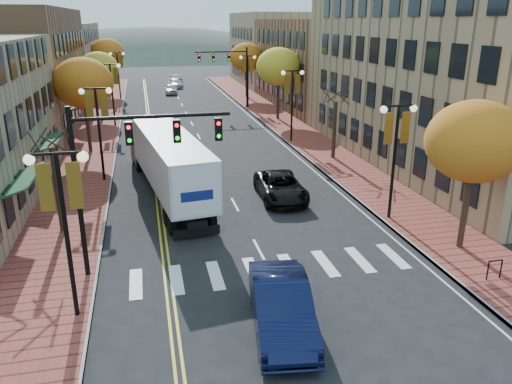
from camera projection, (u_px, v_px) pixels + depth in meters
ground at (282, 294)px, 19.20m from camera, size 200.00×200.00×0.00m
sidewalk_left at (98, 130)px, 47.24m from camera, size 4.00×85.00×0.15m
sidewalk_right at (281, 122)px, 51.00m from camera, size 4.00×85.00×0.15m
building_left_mid at (7, 70)px, 47.02m from camera, size 12.00×24.00×11.00m
building_left_far at (50, 59)px, 70.30m from camera, size 12.00×26.00×9.50m
building_right_near at (474, 57)px, 35.35m from camera, size 15.00×28.00×15.00m
building_right_mid at (337, 63)px, 60.12m from camera, size 15.00×24.00×10.00m
building_right_far at (286, 49)px, 80.23m from camera, size 15.00×20.00×11.00m
tree_left_a at (58, 190)px, 23.96m from camera, size 0.28×0.28×4.20m
tree_left_b at (83, 83)px, 37.65m from camera, size 4.48×4.48×7.21m
tree_left_c at (99, 69)px, 52.52m from camera, size 4.16×4.16×6.69m
tree_left_d at (107, 53)px, 68.93m from camera, size 4.61×4.61×7.42m
tree_right_a at (475, 142)px, 21.27m from camera, size 4.16×4.16×6.69m
tree_right_b at (334, 130)px, 36.93m from camera, size 0.28×0.28×4.20m
tree_right_c at (278, 67)px, 50.62m from camera, size 4.48×4.48×7.21m
tree_right_d at (246, 57)px, 65.42m from camera, size 4.35×4.35×7.00m
lamp_left_a at (62, 204)px, 16.23m from camera, size 1.96×0.36×6.05m
lamp_left_b at (98, 116)px, 30.97m from camera, size 1.96×0.36×6.05m
lamp_left_c at (111, 82)px, 47.56m from camera, size 1.96×0.36×6.05m
lamp_left_d at (118, 66)px, 64.14m from camera, size 1.96×0.36×6.05m
lamp_right_a at (396, 140)px, 24.89m from camera, size 1.96×0.36×6.05m
lamp_right_b at (292, 92)px, 41.47m from camera, size 1.96×0.36×6.05m
lamp_right_c at (248, 71)px, 58.06m from camera, size 1.96×0.36×6.05m
traffic_mast_near at (126, 158)px, 19.21m from camera, size 6.10×0.35×7.00m
traffic_mast_far at (231, 66)px, 57.43m from camera, size 6.10×0.34×7.00m
semi_truck at (166, 157)px, 29.62m from camera, size 4.47×15.49×3.83m
navy_sedan at (281, 306)px, 16.74m from camera, size 2.58×5.57×1.77m
black_suv at (281, 187)px, 29.14m from camera, size 2.73×5.49×1.49m
car_far_white at (171, 89)px, 70.45m from camera, size 1.87×4.22×1.41m
car_far_silver at (176, 84)px, 76.80m from camera, size 2.01×4.44×1.26m
car_far_oncoming at (176, 79)px, 81.82m from camera, size 1.96×4.54×1.45m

